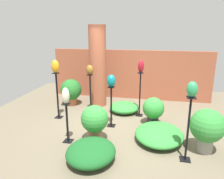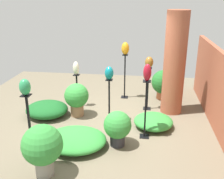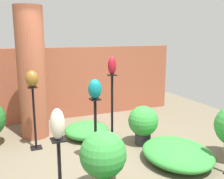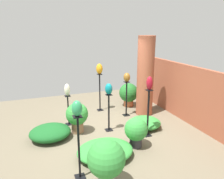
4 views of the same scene
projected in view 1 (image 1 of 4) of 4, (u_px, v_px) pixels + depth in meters
The scene contains 22 objects.
ground_plane at pixel (117, 127), 5.66m from camera, with size 8.00×8.00×0.00m, color #6B604C.
brick_wall_back at pixel (130, 75), 7.79m from camera, with size 5.60×0.12×1.74m, color #9E5138.
brick_pillar at pixel (98, 66), 6.98m from camera, with size 0.54×0.54×2.58m, color #9E5138.
pedestal_teal at pixel (111, 109), 5.60m from camera, with size 0.20×0.20×1.06m.
pedestal_bronze at pixel (90, 95), 6.61m from camera, with size 0.20×0.20×1.15m.
pedestal_jade at pixel (188, 132), 4.09m from camera, with size 0.20×0.20×1.28m.
pedestal_ruby at pixel (140, 96), 6.25m from camera, with size 0.20×0.20×1.28m.
pedestal_ivory at pixel (67, 125), 4.84m from camera, with size 0.20×0.20×0.90m.
pedestal_amber at pixel (58, 98), 6.10m from camera, with size 0.20×0.20×1.30m.
art_vase_teal at pixel (111, 81), 5.40m from camera, with size 0.21×0.20×0.31m, color #0F727A.
art_vase_bronze at pixel (90, 70), 6.40m from camera, with size 0.22×0.21×0.29m, color brown.
art_vase_jade at pixel (192, 89), 3.87m from camera, with size 0.20×0.19×0.29m, color #2D9356.
art_vase_ruby at pixel (141, 66), 6.02m from camera, with size 0.17×0.16×0.35m, color maroon.
art_vase_ivory at pixel (66, 96), 4.65m from camera, with size 0.16×0.16×0.36m, color beige.
art_vase_amber at pixel (55, 66), 5.86m from camera, with size 0.21×0.22×0.36m, color orange.
potted_plant_front_right at pixel (71, 91), 7.20m from camera, with size 0.69×0.69×0.86m.
potted_plant_front_left at pixel (153, 109), 5.71m from camera, with size 0.56×0.56×0.74m.
potted_plant_walkway_edge at pixel (95, 121), 4.83m from camera, with size 0.61×0.61×0.85m.
potted_plant_mid_left at pixel (207, 127), 4.39m from camera, with size 0.69×0.69×0.93m.
foliage_bed_east at pixel (91, 152), 4.19m from camera, with size 0.95×1.06×0.36m, color #195923.
foliage_bed_west at pixel (159, 134), 4.96m from camera, with size 1.08×1.27×0.30m, color #338C38.
foliage_bed_center at pixel (124, 107), 6.65m from camera, with size 0.89×0.90×0.28m, color #338C38.
Camera 1 is at (0.94, -5.10, 2.47)m, focal length 35.00 mm.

